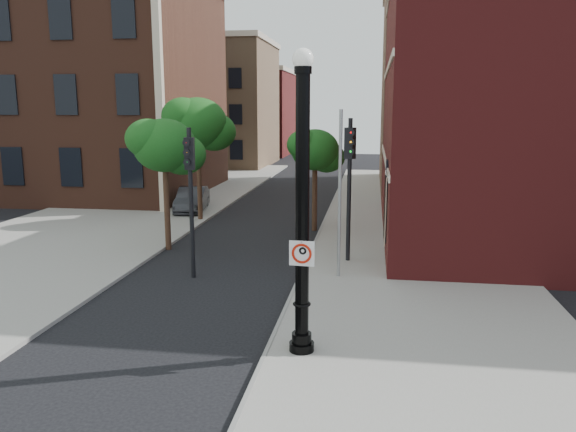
% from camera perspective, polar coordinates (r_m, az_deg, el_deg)
% --- Properties ---
extents(ground, '(120.00, 120.00, 0.00)m').
position_cam_1_polar(ground, '(14.39, -10.34, -12.99)').
color(ground, black).
rests_on(ground, ground).
extents(sidewalk_right, '(8.00, 60.00, 0.12)m').
position_cam_1_polar(sidewalk_right, '(23.18, 12.26, -3.63)').
color(sidewalk_right, gray).
rests_on(sidewalk_right, ground).
extents(sidewalk_left, '(10.00, 50.00, 0.12)m').
position_cam_1_polar(sidewalk_left, '(33.72, -14.99, 0.78)').
color(sidewalk_left, gray).
rests_on(sidewalk_left, ground).
extents(curb_edge, '(0.10, 60.00, 0.14)m').
position_cam_1_polar(curb_edge, '(23.24, 2.49, -3.32)').
color(curb_edge, gray).
rests_on(curb_edge, ground).
extents(victorian_building, '(18.60, 14.60, 17.95)m').
position_cam_1_polar(victorian_building, '(41.82, -21.34, 14.26)').
color(victorian_building, '#592F21').
rests_on(victorian_building, ground).
extents(bg_building_tan_a, '(12.00, 12.00, 12.00)m').
position_cam_1_polar(bg_building_tan_a, '(58.75, -7.77, 11.04)').
color(bg_building_tan_a, '#987453').
rests_on(bg_building_tan_a, ground).
extents(bg_building_red, '(12.00, 12.00, 10.00)m').
position_cam_1_polar(bg_building_red, '(72.30, -4.60, 10.28)').
color(bg_building_red, maroon).
rests_on(bg_building_red, ground).
extents(bg_building_tan_b, '(22.00, 14.00, 14.00)m').
position_cam_1_polar(bg_building_tan_b, '(43.97, 24.39, 11.56)').
color(bg_building_tan_b, '#987453').
rests_on(bg_building_tan_b, ground).
extents(lamppost, '(0.60, 0.60, 7.06)m').
position_cam_1_polar(lamppost, '(12.75, 1.46, -0.52)').
color(lamppost, black).
rests_on(lamppost, ground).
extents(no_parking_sign, '(0.58, 0.09, 0.58)m').
position_cam_1_polar(no_parking_sign, '(12.73, 1.41, -3.80)').
color(no_parking_sign, white).
rests_on(no_parking_sign, ground).
extents(parked_car, '(2.15, 4.42, 1.39)m').
position_cam_1_polar(parked_car, '(32.11, -9.72, 1.65)').
color(parked_car, '#2A2B2F').
rests_on(parked_car, ground).
extents(traffic_signal_left, '(0.37, 0.44, 5.15)m').
position_cam_1_polar(traffic_signal_left, '(19.15, -9.92, 3.81)').
color(traffic_signal_left, black).
rests_on(traffic_signal_left, ground).
extents(traffic_signal_right, '(0.43, 0.48, 5.43)m').
position_cam_1_polar(traffic_signal_right, '(20.76, 6.29, 4.97)').
color(traffic_signal_right, black).
rests_on(traffic_signal_right, ground).
extents(utility_pole, '(0.11, 0.11, 5.75)m').
position_cam_1_polar(utility_pole, '(18.82, 5.27, 1.98)').
color(utility_pole, '#999999').
rests_on(utility_pole, ground).
extents(street_tree_a, '(2.99, 2.70, 5.38)m').
position_cam_1_polar(street_tree_a, '(23.26, -12.32, 6.88)').
color(street_tree_a, '#372216').
rests_on(street_tree_a, ground).
extents(street_tree_b, '(3.50, 3.17, 6.31)m').
position_cam_1_polar(street_tree_b, '(28.98, -9.06, 9.21)').
color(street_tree_b, '#372216').
rests_on(street_tree_b, ground).
extents(street_tree_c, '(2.68, 2.42, 4.82)m').
position_cam_1_polar(street_tree_c, '(26.47, 2.84, 6.61)').
color(street_tree_c, '#372216').
rests_on(street_tree_c, ground).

